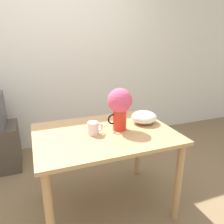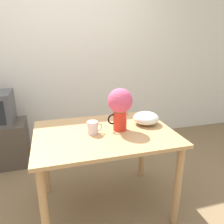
# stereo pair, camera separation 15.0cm
# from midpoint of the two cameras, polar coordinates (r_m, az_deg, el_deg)

# --- Properties ---
(ground_plane) EXTENTS (12.00, 12.00, 0.00)m
(ground_plane) POSITION_cam_midpoint_polar(r_m,az_deg,el_deg) (2.18, -8.12, -25.93)
(ground_plane) COLOR #7F6647
(wall_back) EXTENTS (8.00, 0.05, 2.60)m
(wall_back) POSITION_cam_midpoint_polar(r_m,az_deg,el_deg) (3.20, -16.09, 13.83)
(wall_back) COLOR silver
(wall_back) RESTS_ON ground_plane
(table) EXTENTS (1.18, 0.85, 0.77)m
(table) POSITION_cam_midpoint_polar(r_m,az_deg,el_deg) (1.92, -4.16, -8.41)
(table) COLOR tan
(table) RESTS_ON ground_plane
(flower_vase) EXTENTS (0.22, 0.21, 0.37)m
(flower_vase) POSITION_cam_midpoint_polar(r_m,az_deg,el_deg) (1.85, -0.27, 1.84)
(flower_vase) COLOR red
(flower_vase) RESTS_ON table
(coffee_mug) EXTENTS (0.13, 0.09, 0.11)m
(coffee_mug) POSITION_cam_midpoint_polar(r_m,az_deg,el_deg) (1.82, -7.21, -4.26)
(coffee_mug) COLOR silver
(coffee_mug) RESTS_ON table
(white_bowl) EXTENTS (0.24, 0.24, 0.11)m
(white_bowl) POSITION_cam_midpoint_polar(r_m,az_deg,el_deg) (2.06, 6.32, -1.37)
(white_bowl) COLOR silver
(white_bowl) RESTS_ON table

